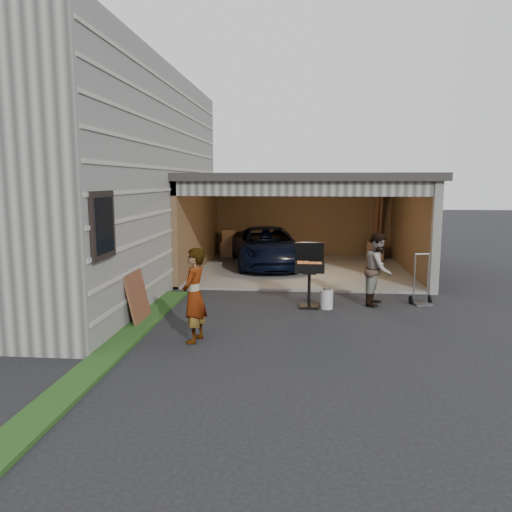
# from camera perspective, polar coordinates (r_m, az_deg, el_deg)

# --- Properties ---
(ground) EXTENTS (80.00, 80.00, 0.00)m
(ground) POSITION_cam_1_polar(r_m,az_deg,el_deg) (9.00, 0.38, -8.92)
(ground) COLOR black
(ground) RESTS_ON ground
(house) EXTENTS (7.00, 11.00, 5.50)m
(house) POSITION_cam_1_polar(r_m,az_deg,el_deg) (14.25, -23.13, 8.08)
(house) COLOR #474744
(house) RESTS_ON ground
(groundcover_strip) EXTENTS (0.50, 8.00, 0.06)m
(groundcover_strip) POSITION_cam_1_polar(r_m,az_deg,el_deg) (8.55, -15.67, -9.99)
(groundcover_strip) COLOR #193814
(groundcover_strip) RESTS_ON ground
(garage) EXTENTS (6.80, 6.30, 2.90)m
(garage) POSITION_cam_1_polar(r_m,az_deg,el_deg) (15.36, 5.45, 5.43)
(garage) COLOR #605E59
(garage) RESTS_ON ground
(minivan) EXTENTS (2.83, 4.66, 1.21)m
(minivan) POSITION_cam_1_polar(r_m,az_deg,el_deg) (15.63, 1.32, 0.86)
(minivan) COLOR black
(minivan) RESTS_ON ground
(woman) EXTENTS (0.48, 0.64, 1.60)m
(woman) POSITION_cam_1_polar(r_m,az_deg,el_deg) (8.47, -7.07, -4.49)
(woman) COLOR #9AAAC2
(woman) RESTS_ON ground
(man) EXTENTS (0.81, 0.92, 1.60)m
(man) POSITION_cam_1_polar(r_m,az_deg,el_deg) (11.24, 13.79, -1.44)
(man) COLOR #4D2E1E
(man) RESTS_ON ground
(bbq_grill) EXTENTS (0.62, 0.55, 1.38)m
(bbq_grill) POSITION_cam_1_polar(r_m,az_deg,el_deg) (10.75, 6.12, -1.54)
(bbq_grill) COLOR black
(bbq_grill) RESTS_ON ground
(propane_tank) EXTENTS (0.31, 0.31, 0.41)m
(propane_tank) POSITION_cam_1_polar(r_m,az_deg,el_deg) (10.79, 8.07, -4.91)
(propane_tank) COLOR #B8B7B3
(propane_tank) RESTS_ON ground
(plywood_panel) EXTENTS (0.26, 0.92, 1.01)m
(plywood_panel) POSITION_cam_1_polar(r_m,az_deg,el_deg) (9.88, -13.39, -4.52)
(plywood_panel) COLOR #562E1D
(plywood_panel) RESTS_ON ground
(hand_truck) EXTENTS (0.50, 0.43, 1.15)m
(hand_truck) POSITION_cam_1_polar(r_m,az_deg,el_deg) (11.62, 18.39, -4.21)
(hand_truck) COLOR gray
(hand_truck) RESTS_ON ground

